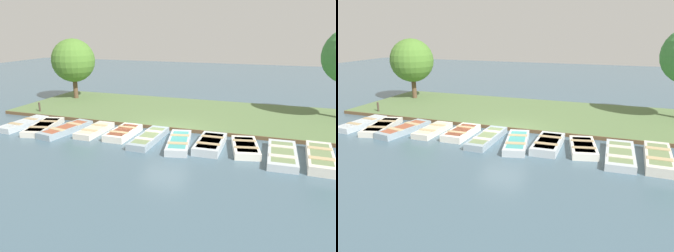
{
  "view_description": "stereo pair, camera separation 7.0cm",
  "coord_description": "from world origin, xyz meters",
  "views": [
    {
      "loc": [
        15.99,
        5.71,
        5.59
      ],
      "look_at": [
        0.26,
        0.27,
        0.65
      ],
      "focal_mm": 35.0,
      "sensor_mm": 36.0,
      "label": 1
    },
    {
      "loc": [
        15.96,
        5.78,
        5.59
      ],
      "look_at": [
        0.26,
        0.27,
        0.65
      ],
      "focal_mm": 35.0,
      "sensor_mm": 36.0,
      "label": 2
    }
  ],
  "objects": [
    {
      "name": "ground_plane",
      "position": [
        0.0,
        0.0,
        0.0
      ],
      "size": [
        80.0,
        80.0,
        0.0
      ],
      "primitive_type": "plane",
      "color": "#425B6B"
    },
    {
      "name": "shore_bank",
      "position": [
        -5.0,
        0.0,
        0.1
      ],
      "size": [
        8.0,
        24.0,
        0.2
      ],
      "color": "#567042",
      "rests_on": "ground_plane"
    },
    {
      "name": "dock_walkway",
      "position": [
        -1.54,
        0.0,
        0.1
      ],
      "size": [
        1.21,
        23.92,
        0.2
      ],
      "color": "brown",
      "rests_on": "ground_plane"
    },
    {
      "name": "rowboat_0",
      "position": [
        1.08,
        -8.57,
        0.17
      ],
      "size": [
        3.18,
        1.2,
        0.34
      ],
      "rotation": [
        0.0,
        0.0,
        -0.07
      ],
      "color": "#B2BCC1",
      "rests_on": "ground_plane"
    },
    {
      "name": "rowboat_1",
      "position": [
        1.19,
        -7.04,
        0.17
      ],
      "size": [
        3.43,
        1.88,
        0.34
      ],
      "rotation": [
        0.0,
        0.0,
        0.24
      ],
      "color": "beige",
      "rests_on": "ground_plane"
    },
    {
      "name": "rowboat_2",
      "position": [
        1.21,
        -5.51,
        0.17
      ],
      "size": [
        3.45,
        1.61,
        0.35
      ],
      "rotation": [
        0.0,
        0.0,
        -0.17
      ],
      "color": "#8C9EA8",
      "rests_on": "ground_plane"
    },
    {
      "name": "rowboat_3",
      "position": [
        0.83,
        -3.88,
        0.16
      ],
      "size": [
        2.73,
        1.05,
        0.33
      ],
      "rotation": [
        0.0,
        0.0,
        -0.01
      ],
      "color": "beige",
      "rests_on": "ground_plane"
    },
    {
      "name": "rowboat_4",
      "position": [
        0.76,
        -2.13,
        0.19
      ],
      "size": [
        2.63,
        1.17,
        0.38
      ],
      "rotation": [
        0.0,
        0.0,
        -0.01
      ],
      "color": "silver",
      "rests_on": "ground_plane"
    },
    {
      "name": "rowboat_5",
      "position": [
        1.09,
        -0.49,
        0.17
      ],
      "size": [
        3.44,
        1.05,
        0.35
      ],
      "rotation": [
        0.0,
        0.0,
        -0.01
      ],
      "color": "#8C9EA8",
      "rests_on": "ground_plane"
    },
    {
      "name": "rowboat_6",
      "position": [
        1.26,
        1.19,
        0.18
      ],
      "size": [
        3.39,
        1.68,
        0.36
      ],
      "rotation": [
        0.0,
        0.0,
        0.2
      ],
      "color": "#B2BCC1",
      "rests_on": "ground_plane"
    },
    {
      "name": "rowboat_7",
      "position": [
        1.01,
        2.72,
        0.2
      ],
      "size": [
        2.87,
        1.27,
        0.4
      ],
      "rotation": [
        0.0,
        0.0,
        0.02
      ],
      "color": "#B2BCC1",
      "rests_on": "ground_plane"
    },
    {
      "name": "rowboat_8",
      "position": [
        0.92,
        4.4,
        0.18
      ],
      "size": [
        2.78,
        1.67,
        0.36
      ],
      "rotation": [
        0.0,
        0.0,
        0.21
      ],
      "color": "silver",
      "rests_on": "ground_plane"
    },
    {
      "name": "rowboat_9",
      "position": [
        1.32,
        6.07,
        0.17
      ],
      "size": [
        3.4,
        1.34,
        0.35
      ],
      "rotation": [
        0.0,
        0.0,
        0.03
      ],
      "color": "#B2BCC1",
      "rests_on": "ground_plane"
    },
    {
      "name": "rowboat_10",
      "position": [
        1.26,
        7.65,
        0.21
      ],
      "size": [
        3.43,
        1.18,
        0.43
      ],
      "rotation": [
        0.0,
        0.0,
        -0.02
      ],
      "color": "beige",
      "rests_on": "ground_plane"
    },
    {
      "name": "mooring_post_near",
      "position": [
        -1.63,
        -9.63,
        0.43
      ],
      "size": [
        0.12,
        0.12,
        0.84
      ],
      "color": "#47382D",
      "rests_on": "ground_plane"
    },
    {
      "name": "park_tree_far_left",
      "position": [
        -6.33,
        -9.93,
        3.2
      ],
      "size": [
        3.37,
        3.37,
        4.9
      ],
      "color": "brown",
      "rests_on": "ground_plane"
    }
  ]
}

